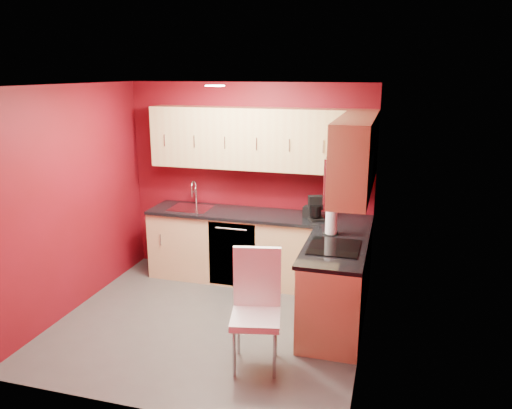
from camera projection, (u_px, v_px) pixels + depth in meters
The scene contains 21 objects.
floor at pixel (210, 322), 5.40m from camera, with size 3.20×3.20×0.00m, color #43423F.
ceiling at pixel (204, 85), 4.75m from camera, with size 3.20×3.20×0.00m, color white.
wall_back at pixel (249, 181), 6.47m from camera, with size 3.20×3.20×0.00m, color maroon.
wall_front at pixel (134, 264), 3.69m from camera, with size 3.20×3.20×0.00m, color maroon.
wall_left at pixel (72, 200), 5.50m from camera, with size 3.00×3.00×0.00m, color maroon.
wall_right at pixel (367, 224), 4.66m from camera, with size 3.00×3.00×0.00m, color maroon.
base_cabinets_back at pixel (258, 249), 6.35m from camera, with size 2.80×0.60×0.87m, color tan.
base_cabinets_right at pixel (335, 289), 5.18m from camera, with size 0.60×1.30×0.87m, color tan.
countertop_back at pixel (257, 215), 6.22m from camera, with size 2.80×0.63×0.04m, color black.
countertop_right at pixel (335, 248), 5.05m from camera, with size 0.63×1.27×0.04m, color black.
upper_cabinets_back at pixel (261, 139), 6.11m from camera, with size 2.80×0.35×0.75m, color tan.
upper_cabinets_right at pixel (356, 148), 4.95m from camera, with size 0.35×1.55×0.75m.
microwave at pixel (349, 175), 4.79m from camera, with size 0.42×0.76×0.42m.
cooktop at pixel (334, 247), 5.02m from camera, with size 0.50×0.55×0.01m, color black.
sink at pixel (191, 205), 6.46m from camera, with size 0.52×0.42×0.35m.
dishwasher_front at pixel (232, 255), 6.15m from camera, with size 0.60×0.02×0.82m, color black.
downlight at pixel (215, 86), 5.04m from camera, with size 0.20×0.20×0.01m, color white.
coffee_maker at pixel (316, 208), 5.92m from camera, with size 0.17×0.22×0.28m, color black, non-canonical shape.
napkin_holder at pixel (309, 212), 6.04m from camera, with size 0.13×0.13×0.14m, color black, non-canonical shape.
paper_towel at pixel (331, 221), 5.39m from camera, with size 0.17×0.17×0.29m, color white, non-canonical shape.
dining_chair at pixel (256, 312), 4.47m from camera, with size 0.44×0.46×1.09m, color white, non-canonical shape.
Camera 1 is at (1.81, -4.57, 2.63)m, focal length 35.00 mm.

